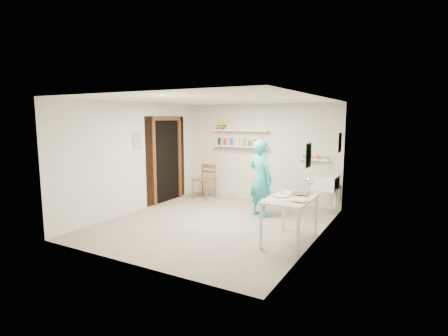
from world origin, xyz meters
The scene contains 27 objects.
floor centered at (0.00, 0.00, -0.01)m, with size 4.00×4.50×0.02m, color slate.
ceiling centered at (0.00, 0.00, 2.41)m, with size 4.00×4.50×0.02m, color silver.
wall_back centered at (0.00, 2.26, 1.20)m, with size 4.00×0.02×2.40m, color silver.
wall_front centered at (0.00, -2.26, 1.20)m, with size 4.00×0.02×2.40m, color silver.
wall_left centered at (-2.01, 0.00, 1.20)m, with size 0.02×4.50×2.40m, color silver.
wall_right centered at (2.01, 0.00, 1.20)m, with size 0.02×4.50×2.40m, color silver.
doorway_recess centered at (-1.99, 1.05, 1.00)m, with size 0.02×0.90×2.00m, color black.
corridor_box centered at (-2.70, 1.05, 1.05)m, with size 1.40×1.50×2.10m, color brown.
door_lintel centered at (-1.97, 1.05, 2.05)m, with size 0.06×1.05×0.10m, color brown.
door_jamb_near centered at (-1.97, 0.55, 1.00)m, with size 0.06×0.10×2.00m, color brown.
door_jamb_far centered at (-1.97, 1.55, 1.00)m, with size 0.06×0.10×2.00m, color brown.
shelf_lower centered at (-0.50, 2.13, 1.35)m, with size 1.50×0.22×0.03m, color white.
shelf_upper centered at (-0.50, 2.13, 1.75)m, with size 1.50×0.22×0.03m, color white.
ledge_shelf centered at (1.35, 2.17, 1.12)m, with size 0.70×0.14×0.03m, color white.
poster_left centered at (-1.99, 0.05, 1.55)m, with size 0.01×0.28×0.36m, color #334C7F.
poster_right_a centered at (1.99, 1.80, 1.55)m, with size 0.01×0.34×0.42m, color #995933.
poster_right_b centered at (1.99, -0.55, 1.50)m, with size 0.01×0.30×0.38m, color #3F724C.
belfast_sink centered at (1.75, 1.70, 0.70)m, with size 0.48×0.60×0.30m, color white.
man centered at (0.58, 0.93, 0.81)m, with size 0.59×0.39×1.62m, color #26A4C0.
wall_clock centered at (0.50, 1.14, 1.08)m, with size 0.29×0.29×0.04m, color beige.
wooden_chair centered at (-1.30, 1.70, 0.50)m, with size 0.47×0.44×1.00m, color brown.
work_table centered at (1.64, -0.28, 0.38)m, with size 0.68×1.13×0.76m, color silver.
desk_lamp centered at (1.83, 0.18, 0.98)m, with size 0.14×0.14×0.14m, color silver.
spray_cans centered at (-0.50, 2.13, 1.45)m, with size 1.29×0.06×0.17m.
book_stack centered at (-1.06, 2.13, 1.83)m, with size 0.26×0.14×0.14m.
ledge_pots centered at (1.35, 2.17, 1.18)m, with size 0.48×0.07×0.09m.
papers centered at (1.64, -0.28, 0.77)m, with size 0.30×0.22×0.03m.
Camera 1 is at (3.42, -5.73, 2.06)m, focal length 28.00 mm.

